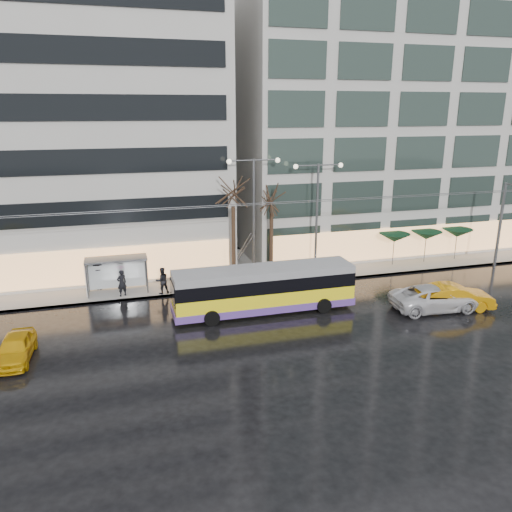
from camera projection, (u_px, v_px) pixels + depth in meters
name	position (u px, v px, depth m)	size (l,w,h in m)	color
ground	(271.00, 345.00, 27.63)	(140.00, 140.00, 0.00)	black
sidewalk	(243.00, 267.00, 41.05)	(80.00, 10.00, 0.15)	gray
kerb	(260.00, 287.00, 36.48)	(80.00, 0.10, 0.15)	slate
building_right	(405.00, 108.00, 46.53)	(32.00, 14.00, 25.00)	#AFADA7
trolleybus	(264.00, 290.00, 31.75)	(11.61, 4.54, 5.38)	yellow
catenary	(251.00, 236.00, 34.00)	(42.24, 5.12, 7.00)	#595B60
bus_shelter	(111.00, 267.00, 34.74)	(4.20, 1.60, 2.51)	#595B60
street_lamp_near	(254.00, 203.00, 36.41)	(3.96, 0.36, 9.03)	#595B60
street_lamp_far	(317.00, 203.00, 37.80)	(3.96, 0.36, 8.53)	#595B60
tree_a	(233.00, 188.00, 35.90)	(3.20, 3.20, 8.40)	black
tree_b	(272.00, 195.00, 37.06)	(3.20, 3.20, 7.70)	black
parasol_a	(394.00, 238.00, 40.74)	(2.50, 2.50, 2.65)	#595B60
parasol_b	(426.00, 235.00, 41.52)	(2.50, 2.50, 2.65)	#595B60
parasol_c	(457.00, 233.00, 42.31)	(2.50, 2.50, 2.65)	#595B60
taxi_a	(15.00, 348.00, 25.78)	(1.62, 4.03, 1.37)	#DCA30B
taxi_b	(454.00, 297.00, 32.43)	(1.73, 4.97, 1.64)	orange
sedan_silver	(435.00, 298.00, 32.33)	(2.65, 5.74, 1.59)	silver
pedestrian_a	(121.00, 276.00, 34.08)	(1.27, 1.28, 2.19)	black
pedestrian_b	(162.00, 281.00, 34.68)	(1.04, 0.88, 1.89)	black
pedestrian_c	(98.00, 275.00, 35.38)	(1.26, 1.00, 2.11)	black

